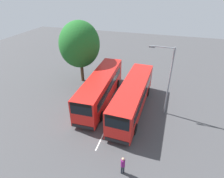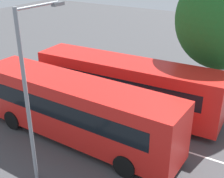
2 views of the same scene
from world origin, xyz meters
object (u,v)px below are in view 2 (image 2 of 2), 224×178
at_px(bus_center_left, 75,108).
at_px(depot_tree, 224,19).
at_px(bus_far_left, 126,84).
at_px(street_lamp, 30,89).

relative_size(bus_center_left, depot_tree, 1.35).
xyz_separation_m(bus_far_left, depot_tree, (-4.22, -4.41, 3.56)).
bearing_deg(bus_far_left, street_lamp, 85.75).
relative_size(bus_center_left, street_lamp, 1.54).
bearing_deg(street_lamp, bus_center_left, 11.63).
bearing_deg(depot_tree, bus_far_left, 46.30).
distance_m(bus_far_left, street_lamp, 7.66).
relative_size(street_lamp, depot_tree, 0.88).
bearing_deg(street_lamp, depot_tree, -18.33).
height_order(bus_far_left, street_lamp, street_lamp).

